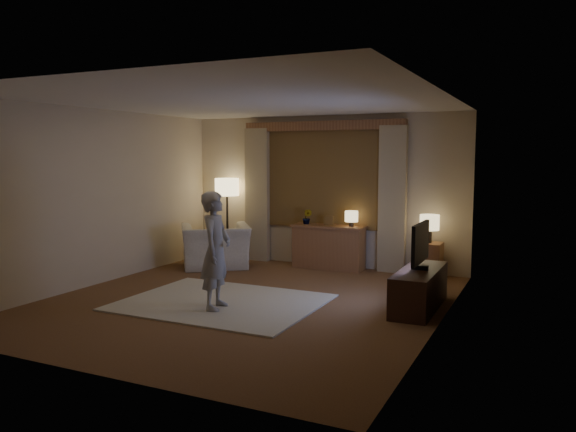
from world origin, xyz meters
The scene contains 13 objects.
room centered at (0.00, 0.50, 1.33)m, with size 5.04×5.54×2.64m.
rug centered at (-0.24, -0.22, 0.01)m, with size 2.50×2.00×0.02m, color beige.
sideboard centered at (0.20, 2.50, 0.35)m, with size 1.20×0.40×0.70m, color brown.
picture_frame centered at (0.20, 2.50, 0.80)m, with size 0.16×0.02×0.20m, color brown.
plant centered at (-0.20, 2.50, 0.85)m, with size 0.17×0.13×0.30m, color #999999.
table_lamp_sideboard centered at (0.60, 2.50, 0.90)m, with size 0.22×0.22×0.30m.
floor_lamp centered at (-1.80, 2.50, 1.26)m, with size 0.44×0.44×1.50m.
armchair centered at (-1.58, 1.74, 0.37)m, with size 1.13×0.99×0.73m, color beige.
side_table centered at (1.90, 2.45, 0.28)m, with size 0.40×0.40×0.56m, color brown.
table_lamp_side centered at (1.90, 2.45, 0.87)m, with size 0.30×0.30×0.44m.
tv_stand centered at (2.15, 0.60, 0.25)m, with size 0.45×1.40×0.50m, color black.
tv centered at (2.15, 0.60, 0.82)m, with size 0.20×0.81×0.59m.
person centered at (-0.13, -0.51, 0.75)m, with size 0.53×0.35×1.46m, color gray.
Camera 1 is at (3.59, -6.31, 1.91)m, focal length 35.00 mm.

